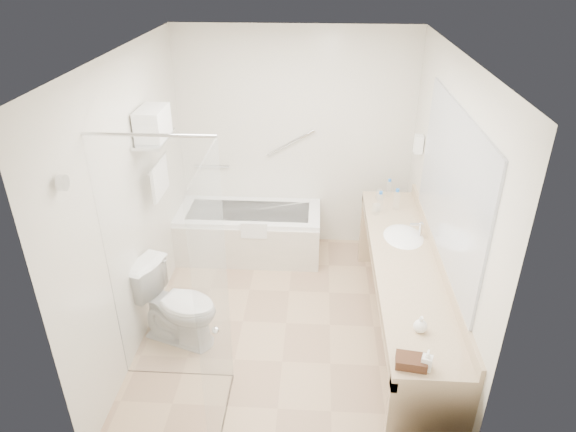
# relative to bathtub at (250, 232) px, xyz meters

# --- Properties ---
(floor) EXTENTS (3.20, 3.20, 0.00)m
(floor) POSITION_rel_bathtub_xyz_m (0.50, -1.24, -0.28)
(floor) COLOR tan
(floor) RESTS_ON ground
(ceiling) EXTENTS (2.60, 3.20, 0.10)m
(ceiling) POSITION_rel_bathtub_xyz_m (0.50, -1.24, 2.22)
(ceiling) COLOR white
(ceiling) RESTS_ON wall_back
(wall_back) EXTENTS (2.60, 0.10, 2.50)m
(wall_back) POSITION_rel_bathtub_xyz_m (0.50, 0.36, 0.97)
(wall_back) COLOR beige
(wall_back) RESTS_ON ground
(wall_front) EXTENTS (2.60, 0.10, 2.50)m
(wall_front) POSITION_rel_bathtub_xyz_m (0.50, -2.84, 0.97)
(wall_front) COLOR beige
(wall_front) RESTS_ON ground
(wall_left) EXTENTS (0.10, 3.20, 2.50)m
(wall_left) POSITION_rel_bathtub_xyz_m (-0.80, -1.24, 0.97)
(wall_left) COLOR beige
(wall_left) RESTS_ON ground
(wall_right) EXTENTS (0.10, 3.20, 2.50)m
(wall_right) POSITION_rel_bathtub_xyz_m (1.80, -1.24, 0.97)
(wall_right) COLOR beige
(wall_right) RESTS_ON ground
(bathtub) EXTENTS (1.60, 0.73, 0.59)m
(bathtub) POSITION_rel_bathtub_xyz_m (0.00, 0.00, 0.00)
(bathtub) COLOR white
(bathtub) RESTS_ON floor
(grab_bar_short) EXTENTS (0.40, 0.03, 0.03)m
(grab_bar_short) POSITION_rel_bathtub_xyz_m (-0.45, 0.32, 0.67)
(grab_bar_short) COLOR silver
(grab_bar_short) RESTS_ON wall_back
(grab_bar_long) EXTENTS (0.53, 0.03, 0.33)m
(grab_bar_long) POSITION_rel_bathtub_xyz_m (0.45, 0.32, 0.97)
(grab_bar_long) COLOR silver
(grab_bar_long) RESTS_ON wall_back
(shower_enclosure) EXTENTS (0.96, 0.91, 2.11)m
(shower_enclosure) POSITION_rel_bathtub_xyz_m (-0.13, -2.16, 0.79)
(shower_enclosure) COLOR silver
(shower_enclosure) RESTS_ON floor
(towel_shelf) EXTENTS (0.24, 0.55, 0.81)m
(towel_shelf) POSITION_rel_bathtub_xyz_m (-0.67, -0.89, 1.48)
(towel_shelf) COLOR silver
(towel_shelf) RESTS_ON wall_left
(vanity_counter) EXTENTS (0.55, 2.70, 0.95)m
(vanity_counter) POSITION_rel_bathtub_xyz_m (1.52, -1.39, 0.36)
(vanity_counter) COLOR tan
(vanity_counter) RESTS_ON floor
(sink) EXTENTS (0.40, 0.52, 0.14)m
(sink) POSITION_rel_bathtub_xyz_m (1.55, -0.99, 0.54)
(sink) COLOR white
(sink) RESTS_ON vanity_counter
(faucet) EXTENTS (0.03, 0.03, 0.14)m
(faucet) POSITION_rel_bathtub_xyz_m (1.70, -0.99, 0.65)
(faucet) COLOR silver
(faucet) RESTS_ON vanity_counter
(mirror) EXTENTS (0.02, 2.00, 1.20)m
(mirror) POSITION_rel_bathtub_xyz_m (1.79, -1.39, 1.27)
(mirror) COLOR #ABB0B8
(mirror) RESTS_ON wall_right
(hairdryer_unit) EXTENTS (0.08, 0.10, 0.18)m
(hairdryer_unit) POSITION_rel_bathtub_xyz_m (1.75, -0.19, 1.17)
(hairdryer_unit) COLOR white
(hairdryer_unit) RESTS_ON wall_right
(toilet) EXTENTS (0.86, 0.66, 0.75)m
(toilet) POSITION_rel_bathtub_xyz_m (-0.45, -1.50, 0.10)
(toilet) COLOR white
(toilet) RESTS_ON floor
(amenity_basket) EXTENTS (0.21, 0.16, 0.06)m
(amenity_basket) POSITION_rel_bathtub_xyz_m (1.38, -2.62, 0.61)
(amenity_basket) COLOR #422417
(amenity_basket) RESTS_ON vanity_counter
(soap_bottle_a) EXTENTS (0.11, 0.16, 0.07)m
(soap_bottle_a) POSITION_rel_bathtub_xyz_m (1.47, -2.64, 0.61)
(soap_bottle_a) COLOR white
(soap_bottle_a) RESTS_ON vanity_counter
(soap_bottle_b) EXTENTS (0.11, 0.13, 0.10)m
(soap_bottle_b) POSITION_rel_bathtub_xyz_m (1.49, -2.29, 0.62)
(soap_bottle_b) COLOR white
(soap_bottle_b) RESTS_ON vanity_counter
(water_bottle_left) EXTENTS (0.07, 0.07, 0.21)m
(water_bottle_left) POSITION_rel_bathtub_xyz_m (1.38, -0.49, 0.67)
(water_bottle_left) COLOR silver
(water_bottle_left) RESTS_ON vanity_counter
(water_bottle_mid) EXTENTS (0.06, 0.06, 0.19)m
(water_bottle_mid) POSITION_rel_bathtub_xyz_m (1.51, -0.14, 0.66)
(water_bottle_mid) COLOR silver
(water_bottle_mid) RESTS_ON vanity_counter
(water_bottle_right) EXTENTS (0.07, 0.07, 0.22)m
(water_bottle_right) POSITION_rel_bathtub_xyz_m (1.55, -0.44, 0.68)
(water_bottle_right) COLOR silver
(water_bottle_right) RESTS_ON vanity_counter
(drinking_glass_near) EXTENTS (0.10, 0.10, 0.10)m
(drinking_glass_near) POSITION_rel_bathtub_xyz_m (1.41, -0.22, 0.62)
(drinking_glass_near) COLOR silver
(drinking_glass_near) RESTS_ON vanity_counter
(drinking_glass_far) EXTENTS (0.10, 0.10, 0.10)m
(drinking_glass_far) POSITION_rel_bathtub_xyz_m (1.34, -0.56, 0.62)
(drinking_glass_far) COLOR silver
(drinking_glass_far) RESTS_ON vanity_counter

